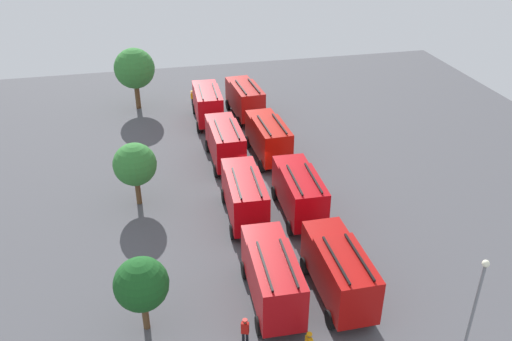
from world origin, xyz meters
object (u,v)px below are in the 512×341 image
object	(u,v)px
tree_2	(134,69)
tree_1	(135,165)
firefighter_1	(192,97)
tree_0	(141,284)
fire_truck_4	(272,275)
fire_truck_6	(225,141)
fire_truck_1	(299,191)
fire_truck_0	(339,269)
fire_truck_7	(207,103)
traffic_cone_0	(290,179)
firefighter_2	(245,330)
fire_truck_5	(244,194)
fire_truck_2	(268,137)
lamppost	(474,309)
traffic_cone_1	(357,272)

from	to	relation	value
tree_2	tree_1	bearing A→B (deg)	178.25
firefighter_1	tree_0	distance (m)	33.85
fire_truck_4	fire_truck_6	world-z (taller)	same
fire_truck_1	tree_2	xyz separation A→B (m)	(24.40, 11.04, 2.34)
fire_truck_0	fire_truck_6	xyz separation A→B (m)	(18.61, 3.61, 0.00)
fire_truck_7	traffic_cone_0	xyz separation A→B (m)	(-13.78, -4.93, -1.85)
firefighter_1	firefighter_2	bearing A→B (deg)	105.21
fire_truck_5	fire_truck_6	xyz separation A→B (m)	(9.07, -0.14, 0.00)
fire_truck_2	fire_truck_5	bearing A→B (deg)	154.01
firefighter_2	tree_1	distance (m)	16.93
fire_truck_4	firefighter_1	world-z (taller)	fire_truck_4
fire_truck_7	fire_truck_5	bearing A→B (deg)	-177.71
fire_truck_2	lamppost	world-z (taller)	lamppost
fire_truck_5	traffic_cone_1	size ratio (longest dim) A/B	12.68
fire_truck_5	traffic_cone_0	bearing A→B (deg)	-44.34
firefighter_2	tree_1	world-z (taller)	tree_1
firefighter_1	firefighter_2	world-z (taller)	firefighter_2
fire_truck_6	traffic_cone_0	xyz separation A→B (m)	(-4.50, -4.73, -1.85)
fire_truck_0	fire_truck_2	distance (m)	18.67
fire_truck_2	firefighter_2	size ratio (longest dim) A/B	4.12
fire_truck_1	firefighter_1	world-z (taller)	fire_truck_1
firefighter_2	lamppost	size ratio (longest dim) A/B	0.25
traffic_cone_1	fire_truck_7	bearing A→B (deg)	12.53
fire_truck_1	tree_2	distance (m)	26.88
tree_1	fire_truck_7	bearing A→B (deg)	-27.71
fire_truck_7	tree_1	world-z (taller)	tree_1
fire_truck_0	tree_2	world-z (taller)	tree_2
fire_truck_4	traffic_cone_0	size ratio (longest dim) A/B	11.93
fire_truck_0	traffic_cone_1	distance (m)	3.20
fire_truck_4	traffic_cone_1	xyz separation A→B (m)	(1.25, -6.00, -1.87)
fire_truck_0	lamppost	world-z (taller)	lamppost
tree_0	traffic_cone_1	world-z (taller)	tree_0
tree_2	lamppost	distance (m)	42.80
fire_truck_4	fire_truck_7	world-z (taller)	same
fire_truck_4	firefighter_1	distance (m)	32.80
fire_truck_0	fire_truck_1	size ratio (longest dim) A/B	0.99
tree_1	firefighter_1	bearing A→B (deg)	-18.41
tree_0	traffic_cone_0	bearing A→B (deg)	-41.62
fire_truck_4	traffic_cone_1	size ratio (longest dim) A/B	12.65
fire_truck_7	firefighter_1	world-z (taller)	fire_truck_7
traffic_cone_0	fire_truck_6	bearing A→B (deg)	46.43
traffic_cone_0	traffic_cone_1	world-z (taller)	traffic_cone_0
fire_truck_1	traffic_cone_0	size ratio (longest dim) A/B	11.90
fire_truck_6	traffic_cone_0	distance (m)	6.78
fire_truck_1	tree_0	distance (m)	14.84
fire_truck_7	tree_1	bearing A→B (deg)	154.39
fire_truck_1	firefighter_2	bearing A→B (deg)	152.16
fire_truck_1	fire_truck_5	distance (m)	4.07
fire_truck_1	fire_truck_5	world-z (taller)	same
fire_truck_0	tree_0	size ratio (longest dim) A/B	1.53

